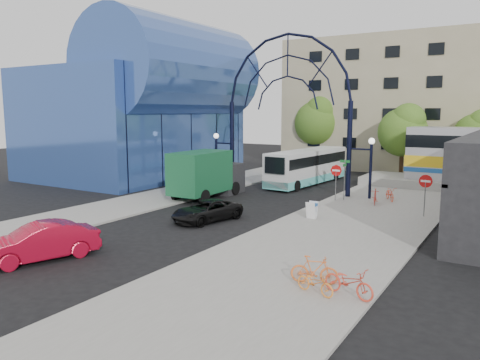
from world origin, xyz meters
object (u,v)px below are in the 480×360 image
Objects in this scene: city_bus at (307,166)px; bike_near_a at (390,194)px; gateway_arch at (287,81)px; bike_far_c at (349,282)px; tree_north_a at (404,129)px; tree_north_c at (479,134)px; tree_north_b at (319,120)px; green_truck at (207,174)px; bike_far_b at (314,270)px; bike_near_b at (375,197)px; street_name_sign at (345,171)px; red_sedan at (39,242)px; do_not_enter_sign at (425,185)px; sandwich_board at (312,208)px; bike_far_a at (315,283)px; stop_sign at (336,174)px; black_suv at (207,211)px.

bike_near_a is at bearing -24.95° from city_bus.
gateway_arch reaches higher than bike_far_c.
tree_north_c is at bearing 18.44° from tree_north_a.
tree_north_c is (16.00, -2.00, -0.99)m from tree_north_b.
green_truck is 4.00× the size of bike_far_b.
tree_north_a reaches higher than bike_near_b.
street_name_sign reaches higher than red_sedan.
street_name_sign reaches higher than bike_near_b.
bike_near_b is at bearing 148.98° from do_not_enter_sign.
street_name_sign is 0.43× the size of tree_north_c.
bike_far_a is at bearing -66.38° from sandwich_board.
do_not_enter_sign is 25.09m from tree_north_b.
stop_sign is 0.36× the size of green_truck.
gateway_arch reaches higher than tree_north_c.
green_truck reaches higher than sandwich_board.
tree_north_a reaches higher than tree_north_c.
gateway_arch is at bearing 12.77° from bike_far_b.
bike_near_a is at bearing 22.46° from green_truck.
bike_near_a is at bearing -10.68° from bike_far_b.
red_sedan is at bearing -128.50° from bike_near_b.
tree_north_c is 1.36× the size of red_sedan.
bike_near_b is at bearing -84.20° from tree_north_a.
black_suv reaches higher than bike_far_b.
gateway_arch is at bearing 105.47° from black_suv.
tree_north_c reaches higher than do_not_enter_sign.
street_name_sign is at bearing -114.31° from tree_north_c.
tree_north_a is 4.13× the size of bike_near_b.
tree_north_c is at bearing 41.38° from city_bus.
green_truck reaches higher than bike_far_b.
tree_north_c is 0.60× the size of city_bus.
gateway_arch is 8.06× the size of bike_near_b.
gateway_arch is at bearing 160.01° from do_not_enter_sign.
bike_near_a is at bearing 69.22° from black_suv.
street_name_sign is 17.73m from bike_far_c.
street_name_sign is 17.79m from bike_far_a.
tree_north_b reaches higher than city_bus.
city_bus is 25.24m from bike_far_a.
green_truck reaches higher than city_bus.
do_not_enter_sign reaches higher than bike_far_b.
bike_near_b is at bearing 14.93° from green_truck.
do_not_enter_sign is 1.38× the size of bike_near_a.
gateway_arch is at bearing 151.53° from bike_near_a.
green_truck is 19.22m from bike_far_a.
gateway_arch is 2.10× the size of tree_north_c.
tree_north_c is 32.17m from bike_far_c.
tree_north_b is at bearing 117.65° from street_name_sign.
gateway_arch is 1.99× the size of green_truck.
bike_near_b is (7.02, 9.38, 0.02)m from black_suv.
bike_far_a is at bearing -94.40° from bike_near_b.
tree_north_b is at bearing 112.05° from black_suv.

